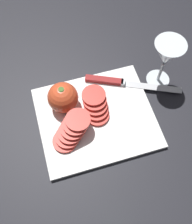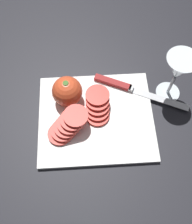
# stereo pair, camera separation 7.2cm
# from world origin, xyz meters

# --- Properties ---
(ground_plane) EXTENTS (3.00, 3.00, 0.00)m
(ground_plane) POSITION_xyz_m (0.00, 0.00, 0.00)
(ground_plane) COLOR black
(cutting_board) EXTENTS (0.33, 0.28, 0.01)m
(cutting_board) POSITION_xyz_m (0.08, 0.03, 0.01)
(cutting_board) COLOR white
(cutting_board) RESTS_ON ground_plane
(wine_glass) EXTENTS (0.09, 0.09, 0.16)m
(wine_glass) POSITION_xyz_m (-0.15, -0.04, 0.12)
(wine_glass) COLOR silver
(wine_glass) RESTS_ON ground_plane
(whole_tomato) EXTENTS (0.09, 0.09, 0.09)m
(whole_tomato) POSITION_xyz_m (0.15, -0.03, 0.06)
(whole_tomato) COLOR #DB4C28
(whole_tomato) RESTS_ON cutting_board
(knife) EXTENTS (0.27, 0.14, 0.01)m
(knife) POSITION_xyz_m (-0.01, -0.06, 0.02)
(knife) COLOR silver
(knife) RESTS_ON cutting_board
(tomato_slice_stack_near) EXTENTS (0.07, 0.11, 0.05)m
(tomato_slice_stack_near) POSITION_xyz_m (0.07, 0.01, 0.04)
(tomato_slice_stack_near) COLOR red
(tomato_slice_stack_near) RESTS_ON cutting_board
(tomato_slice_stack_far) EXTENTS (0.11, 0.10, 0.05)m
(tomato_slice_stack_far) POSITION_xyz_m (0.15, 0.07, 0.04)
(tomato_slice_stack_far) COLOR red
(tomato_slice_stack_far) RESTS_ON cutting_board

